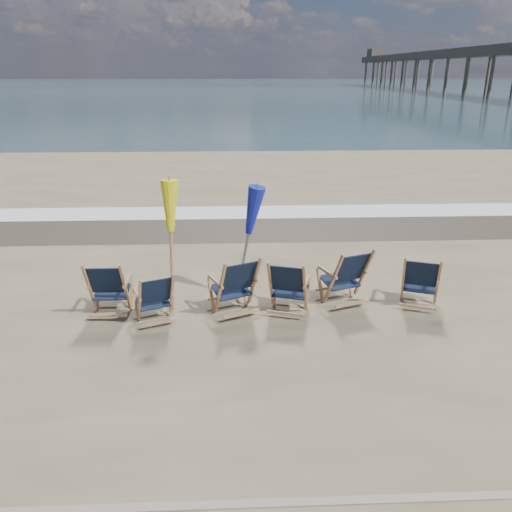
# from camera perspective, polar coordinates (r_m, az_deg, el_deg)

# --- Properties ---
(ocean) EXTENTS (400.00, 400.00, 0.00)m
(ocean) POSITION_cam_1_polar(r_m,az_deg,el_deg) (133.90, -2.40, 18.79)
(ocean) COLOR #314C52
(ocean) RESTS_ON ground
(surf_foam) EXTENTS (200.00, 1.40, 0.01)m
(surf_foam) POSITION_cam_1_polar(r_m,az_deg,el_deg) (14.68, -1.01, 5.05)
(surf_foam) COLOR silver
(surf_foam) RESTS_ON ground
(wet_sand_strip) EXTENTS (200.00, 2.60, 0.00)m
(wet_sand_strip) POSITION_cam_1_polar(r_m,az_deg,el_deg) (13.24, -0.84, 3.32)
(wet_sand_strip) COLOR #42362A
(wet_sand_strip) RESTS_ON ground
(beach_chair_0) EXTENTS (0.67, 0.75, 1.04)m
(beach_chair_0) POSITION_cam_1_polar(r_m,az_deg,el_deg) (8.51, -14.73, -3.69)
(beach_chair_0) COLOR black
(beach_chair_0) RESTS_ON ground
(beach_chair_1) EXTENTS (0.80, 0.84, 0.93)m
(beach_chair_1) POSITION_cam_1_polar(r_m,az_deg,el_deg) (8.24, -9.61, -4.56)
(beach_chair_1) COLOR black
(beach_chair_1) RESTS_ON ground
(beach_chair_2) EXTENTS (0.96, 1.00, 1.09)m
(beach_chair_2) POSITION_cam_1_polar(r_m,az_deg,el_deg) (8.38, -0.18, -3.15)
(beach_chair_2) COLOR black
(beach_chair_2) RESTS_ON ground
(beach_chair_3) EXTENTS (0.84, 0.90, 1.03)m
(beach_chair_3) POSITION_cam_1_polar(r_m,az_deg,el_deg) (8.27, 5.58, -3.85)
(beach_chair_3) COLOR black
(beach_chair_3) RESTS_ON ground
(beach_chair_4) EXTENTS (0.94, 0.99, 1.10)m
(beach_chair_4) POSITION_cam_1_polar(r_m,az_deg,el_deg) (8.92, 12.26, -2.12)
(beach_chair_4) COLOR black
(beach_chair_4) RESTS_ON ground
(beach_chair_5) EXTENTS (0.86, 0.91, 1.01)m
(beach_chair_5) POSITION_cam_1_polar(r_m,az_deg,el_deg) (8.99, 20.05, -3.09)
(beach_chair_5) COLOR black
(beach_chair_5) RESTS_ON ground
(umbrella_yellow) EXTENTS (0.30, 0.30, 2.21)m
(umbrella_yellow) POSITION_cam_1_polar(r_m,az_deg,el_deg) (8.35, -9.90, 4.76)
(umbrella_yellow) COLOR #AF7D4E
(umbrella_yellow) RESTS_ON ground
(umbrella_blue) EXTENTS (0.30, 0.30, 2.10)m
(umbrella_blue) POSITION_cam_1_polar(r_m,az_deg,el_deg) (8.61, -1.22, 4.77)
(umbrella_blue) COLOR #A5A5AD
(umbrella_blue) RESTS_ON ground
(fishing_pier) EXTENTS (4.40, 140.00, 9.30)m
(fishing_pier) POSITION_cam_1_polar(r_m,az_deg,el_deg) (88.58, 24.69, 19.23)
(fishing_pier) COLOR brown
(fishing_pier) RESTS_ON ground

